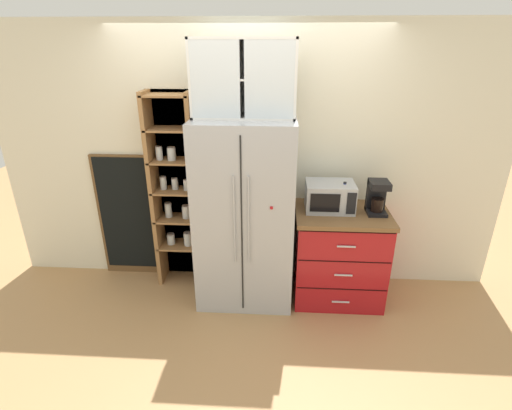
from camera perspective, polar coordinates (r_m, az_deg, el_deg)
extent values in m
plane|color=tan|center=(3.99, -1.48, -12.95)|extent=(10.63, 10.63, 0.00)
cube|color=silver|center=(3.78, -1.16, 6.62)|extent=(4.94, 0.10, 2.55)
cube|color=#ADAFB5|center=(3.55, -1.61, -1.27)|extent=(0.89, 0.68, 1.76)
cube|color=black|center=(3.25, -2.13, -3.75)|extent=(0.01, 0.01, 1.62)
cylinder|color=#ADAFB5|center=(3.21, -3.24, -2.40)|extent=(0.02, 0.02, 0.79)
cylinder|color=#ADAFB5|center=(3.19, -1.10, -2.46)|extent=(0.02, 0.02, 0.79)
cube|color=red|center=(3.14, 2.32, -0.43)|extent=(0.02, 0.01, 0.02)
cube|color=brown|center=(3.96, -11.41, 2.42)|extent=(0.49, 0.04, 1.96)
cube|color=#9E7042|center=(3.89, -14.85, 1.67)|extent=(0.04, 0.26, 1.96)
cube|color=#9E7042|center=(3.78, -8.98, 1.57)|extent=(0.04, 0.26, 1.96)
cube|color=#9E7042|center=(4.06, -11.30, -5.82)|extent=(0.43, 0.26, 0.02)
cylinder|color=silver|center=(4.06, -12.54, -5.01)|extent=(0.08, 0.08, 0.10)
cylinder|color=#382316|center=(4.07, -12.53, -5.20)|extent=(0.07, 0.07, 0.07)
cylinder|color=#B2B2B7|center=(4.04, -12.61, -4.30)|extent=(0.08, 0.08, 0.01)
cylinder|color=silver|center=(3.99, -10.12, -5.04)|extent=(0.08, 0.08, 0.13)
cylinder|color=#2D2D2D|center=(4.00, -10.10, -5.30)|extent=(0.07, 0.07, 0.09)
cylinder|color=#B2B2B7|center=(3.96, -10.19, -4.12)|extent=(0.08, 0.08, 0.01)
cube|color=#9E7042|center=(3.93, -11.64, -1.98)|extent=(0.43, 0.26, 0.02)
cylinder|color=silver|center=(3.94, -12.90, -0.79)|extent=(0.07, 0.07, 0.14)
cylinder|color=#CCB78C|center=(3.95, -12.88, -1.07)|extent=(0.06, 0.06, 0.09)
cylinder|color=#B2B2B7|center=(3.91, -13.00, 0.22)|extent=(0.06, 0.06, 0.01)
cylinder|color=silver|center=(3.89, -10.35, -1.05)|extent=(0.08, 0.08, 0.12)
cylinder|color=white|center=(3.89, -10.33, -1.29)|extent=(0.07, 0.07, 0.08)
cylinder|color=#B2B2B7|center=(3.86, -10.42, -0.15)|extent=(0.08, 0.08, 0.01)
cube|color=#9E7042|center=(3.82, -12.00, 2.12)|extent=(0.43, 0.26, 0.02)
cylinder|color=silver|center=(3.83, -13.63, 3.15)|extent=(0.06, 0.06, 0.12)
cylinder|color=beige|center=(3.84, -13.60, 2.91)|extent=(0.05, 0.05, 0.08)
cylinder|color=#B2B2B7|center=(3.81, -13.72, 4.08)|extent=(0.06, 0.06, 0.01)
cylinder|color=silver|center=(3.81, -11.99, 3.06)|extent=(0.06, 0.06, 0.10)
cylinder|color=brown|center=(3.82, -11.97, 2.85)|extent=(0.05, 0.05, 0.07)
cylinder|color=#B2B2B7|center=(3.79, -12.06, 3.87)|extent=(0.06, 0.06, 0.01)
cylinder|color=silver|center=(3.76, -10.29, 2.90)|extent=(0.06, 0.06, 0.10)
cylinder|color=white|center=(3.77, -10.27, 2.69)|extent=(0.05, 0.05, 0.07)
cylinder|color=#B2B2B7|center=(3.74, -10.35, 3.69)|extent=(0.06, 0.06, 0.01)
cube|color=#9E7042|center=(3.72, -12.38, 6.45)|extent=(0.43, 0.26, 0.02)
cylinder|color=silver|center=(3.73, -14.22, 7.42)|extent=(0.06, 0.06, 0.12)
cylinder|color=#E0C67F|center=(3.74, -14.20, 7.16)|extent=(0.06, 0.06, 0.08)
cylinder|color=#B2B2B7|center=(3.72, -14.32, 8.39)|extent=(0.06, 0.06, 0.01)
cylinder|color=silver|center=(3.70, -12.47, 7.39)|extent=(0.08, 0.08, 0.11)
cylinder|color=#B77A38|center=(3.70, -12.44, 7.14)|extent=(0.07, 0.07, 0.08)
cylinder|color=#B2B2B7|center=(3.68, -12.55, 8.34)|extent=(0.08, 0.08, 0.01)
cube|color=#9E7042|center=(3.65, -12.78, 10.98)|extent=(0.43, 0.26, 0.02)
cube|color=#9E7042|center=(3.60, -13.21, 15.66)|extent=(0.43, 0.26, 0.02)
cube|color=#A8161C|center=(3.82, 12.17, -7.51)|extent=(0.83, 0.62, 0.87)
cube|color=brown|center=(3.61, 12.77, -1.27)|extent=(0.86, 0.65, 0.04)
cube|color=black|center=(3.64, 12.64, -12.15)|extent=(0.81, 0.00, 0.01)
cube|color=silver|center=(3.71, 12.48, -13.92)|extent=(0.16, 0.01, 0.01)
cube|color=black|center=(3.48, 13.06, -8.24)|extent=(0.81, 0.00, 0.01)
cube|color=silver|center=(3.55, 12.88, -10.16)|extent=(0.16, 0.01, 0.01)
cube|color=black|center=(3.35, 13.50, -3.97)|extent=(0.81, 0.00, 0.01)
cube|color=silver|center=(3.40, 13.31, -6.05)|extent=(0.16, 0.01, 0.01)
cube|color=#ADAFB5|center=(3.58, 10.92, 1.29)|extent=(0.44, 0.32, 0.26)
cube|color=black|center=(3.42, 10.24, 0.30)|extent=(0.26, 0.01, 0.17)
cube|color=black|center=(3.46, 14.02, 0.21)|extent=(0.08, 0.01, 0.20)
cube|color=black|center=(3.64, 17.43, -0.98)|extent=(0.17, 0.20, 0.03)
cube|color=black|center=(3.65, 17.44, 1.40)|extent=(0.17, 0.06, 0.30)
cube|color=black|center=(3.55, 17.93, 2.93)|extent=(0.17, 0.20, 0.06)
cylinder|color=black|center=(3.60, 17.60, 0.04)|extent=(0.11, 0.11, 0.12)
cylinder|color=#2D2D33|center=(3.60, 12.82, -0.19)|extent=(0.08, 0.08, 0.09)
torus|color=#2D2D33|center=(3.61, 13.62, -0.14)|extent=(0.05, 0.01, 0.05)
cylinder|color=red|center=(3.58, 12.87, -0.33)|extent=(0.08, 0.08, 0.09)
torus|color=red|center=(3.59, 13.65, -0.29)|extent=(0.05, 0.01, 0.05)
cylinder|color=navy|center=(3.59, 12.87, 0.65)|extent=(0.07, 0.07, 0.20)
cone|color=navy|center=(3.55, 13.02, 2.20)|extent=(0.07, 0.07, 0.04)
cylinder|color=navy|center=(3.54, 13.06, 2.66)|extent=(0.03, 0.03, 0.07)
cylinder|color=black|center=(3.53, 13.12, 3.26)|extent=(0.03, 0.03, 0.01)
cube|color=silver|center=(3.42, -1.58, 18.51)|extent=(0.85, 0.02, 0.62)
cube|color=silver|center=(3.26, -1.89, 23.60)|extent=(0.85, 0.32, 0.02)
cube|color=silver|center=(3.31, -1.75, 13.08)|extent=(0.85, 0.32, 0.02)
cube|color=silver|center=(3.33, -9.32, 18.12)|extent=(0.02, 0.32, 0.62)
cube|color=silver|center=(3.26, 5.86, 18.18)|extent=(0.02, 0.32, 0.62)
cube|color=silver|center=(3.27, -1.82, 18.30)|extent=(0.82, 0.30, 0.02)
cube|color=silver|center=(3.15, -6.15, 18.00)|extent=(0.39, 0.01, 0.58)
cube|color=silver|center=(3.10, 2.03, 18.04)|extent=(0.39, 0.01, 0.58)
cylinder|color=silver|center=(3.35, -6.98, 13.25)|extent=(0.05, 0.05, 0.00)
cylinder|color=silver|center=(3.34, -7.01, 13.80)|extent=(0.01, 0.01, 0.07)
cone|color=silver|center=(3.33, -7.06, 14.82)|extent=(0.06, 0.06, 0.05)
cylinder|color=silver|center=(3.32, -3.51, 13.28)|extent=(0.05, 0.05, 0.00)
cylinder|color=silver|center=(3.31, -3.52, 13.84)|extent=(0.01, 0.01, 0.07)
cone|color=silver|center=(3.30, -3.55, 14.87)|extent=(0.06, 0.06, 0.05)
cylinder|color=silver|center=(3.30, 0.01, 13.27)|extent=(0.05, 0.05, 0.00)
cylinder|color=silver|center=(3.29, 0.01, 13.84)|extent=(0.01, 0.01, 0.07)
cone|color=silver|center=(3.29, 0.01, 14.87)|extent=(0.06, 0.06, 0.05)
cylinder|color=silver|center=(3.29, 3.55, 13.21)|extent=(0.05, 0.05, 0.00)
cylinder|color=silver|center=(3.29, 3.57, 13.78)|extent=(0.01, 0.01, 0.07)
cone|color=silver|center=(3.28, 3.59, 14.81)|extent=(0.06, 0.06, 0.05)
cylinder|color=white|center=(3.30, -6.50, 18.92)|extent=(0.06, 0.06, 0.07)
cylinder|color=white|center=(3.28, -3.40, 18.99)|extent=(0.06, 0.06, 0.07)
cylinder|color=white|center=(3.26, -0.25, 19.01)|extent=(0.06, 0.06, 0.07)
cylinder|color=white|center=(3.25, 2.91, 18.97)|extent=(0.06, 0.06, 0.07)
cube|color=brown|center=(4.22, -18.63, -1.65)|extent=(0.60, 0.04, 1.33)
cube|color=black|center=(4.19, -18.77, -1.39)|extent=(0.54, 0.01, 1.23)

